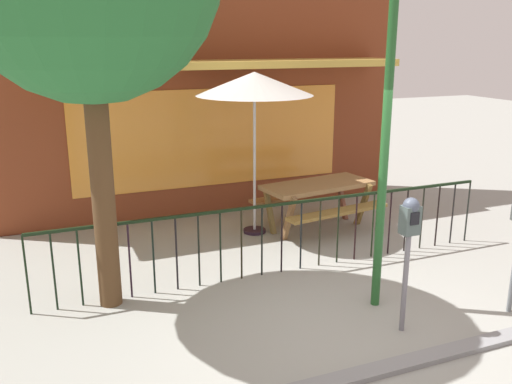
% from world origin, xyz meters
% --- Properties ---
extents(ground, '(40.00, 40.00, 0.00)m').
position_xyz_m(ground, '(0.00, 0.00, 0.00)').
color(ground, gray).
extents(pub_storefront, '(7.45, 1.44, 4.85)m').
position_xyz_m(pub_storefront, '(0.00, 4.85, 2.41)').
color(pub_storefront, '#44190F').
rests_on(pub_storefront, ground).
extents(patio_fence_front, '(6.28, 0.04, 0.97)m').
position_xyz_m(patio_fence_front, '(0.00, 1.71, 0.66)').
color(patio_fence_front, black).
rests_on(patio_fence_front, ground).
extents(picnic_table_left, '(1.98, 1.60, 0.79)m').
position_xyz_m(picnic_table_left, '(1.26, 3.07, 0.61)').
color(picnic_table_left, olive).
rests_on(picnic_table_left, ground).
extents(patio_umbrella, '(1.79, 1.79, 2.55)m').
position_xyz_m(patio_umbrella, '(0.26, 3.30, 2.35)').
color(patio_umbrella, black).
rests_on(patio_umbrella, ground).
extents(parking_meter_near, '(0.18, 0.17, 1.48)m').
position_xyz_m(parking_meter_near, '(0.55, -0.17, 1.14)').
color(parking_meter_near, slate).
rests_on(parking_meter_near, ground).
extents(street_lamp, '(0.28, 0.28, 3.85)m').
position_xyz_m(street_lamp, '(0.63, 0.44, 2.52)').
color(street_lamp, '#215526').
rests_on(street_lamp, ground).
extents(curb_edge, '(10.43, 0.20, 0.11)m').
position_xyz_m(curb_edge, '(0.00, -0.74, 0.00)').
color(curb_edge, gray).
rests_on(curb_edge, ground).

